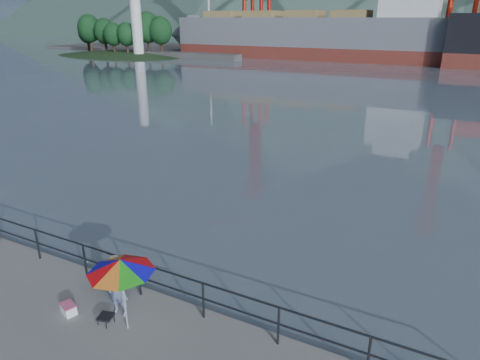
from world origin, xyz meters
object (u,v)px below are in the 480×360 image
(cooler_bag, at_px, (69,309))
(fisherman, at_px, (118,289))
(bulk_carrier, at_px, (321,34))
(beach_umbrella, at_px, (121,266))

(cooler_bag, bearing_deg, fisherman, 46.12)
(fisherman, bearing_deg, cooler_bag, -164.04)
(fisherman, distance_m, bulk_carrier, 75.46)
(fisherman, relative_size, cooler_bag, 3.65)
(beach_umbrella, xyz_separation_m, bulk_carrier, (-18.68, 73.49, 2.37))
(fisherman, height_order, cooler_bag, fisherman)
(beach_umbrella, height_order, bulk_carrier, bulk_carrier)
(cooler_bag, bearing_deg, beach_umbrella, 28.02)
(beach_umbrella, bearing_deg, cooler_bag, -171.28)
(beach_umbrella, height_order, cooler_bag, beach_umbrella)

